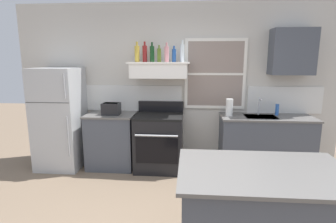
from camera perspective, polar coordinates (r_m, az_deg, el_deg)
name	(u,v)px	position (r m, az deg, el deg)	size (l,w,h in m)	color
back_wall	(178,85)	(4.51, 2.10, 5.65)	(5.40, 0.11, 2.70)	beige
refrigerator	(60,118)	(4.72, -22.30, -1.40)	(0.70, 0.72, 1.65)	#B7BABC
counter_left_of_stove	(112,140)	(4.55, -11.98, -6.06)	(0.79, 0.63, 0.91)	#474C56
toaster	(111,109)	(4.35, -12.16, 0.62)	(0.30, 0.20, 0.19)	black
stove_range	(159,142)	(4.36, -1.92, -6.49)	(0.76, 0.69, 1.09)	black
range_hood_shelf	(159,70)	(4.25, -1.87, 8.97)	(0.96, 0.52, 0.24)	white
bottle_champagne_gold_foil	(137,54)	(4.33, -6.68, 12.31)	(0.08, 0.08, 0.32)	#B29333
bottle_red_label_wine	(145,53)	(4.33, -5.03, 12.36)	(0.07, 0.07, 0.32)	maroon
bottle_dark_green_wine	(152,54)	(4.31, -3.46, 12.33)	(0.07, 0.07, 0.31)	#143819
bottle_olive_oil_square	(159,55)	(4.24, -1.92, 12.09)	(0.06, 0.06, 0.26)	#4C601E
bottle_rose_pink	(167,54)	(4.19, -0.30, 12.31)	(0.07, 0.07, 0.30)	#C67F84
bottle_blue_liqueur	(174,55)	(4.27, 1.30, 12.03)	(0.07, 0.07, 0.25)	#1E478C
bottle_clear_tall	(182,53)	(4.27, 3.11, 12.51)	(0.06, 0.06, 0.34)	silver
counter_right_with_sink	(265,144)	(4.53, 20.15, -6.58)	(1.43, 0.63, 0.91)	#474C56
sink_faucet	(259,104)	(4.46, 19.13, 1.50)	(0.03, 0.17, 0.28)	silver
paper_towel_roll	(229,107)	(4.27, 13.09, 0.89)	(0.11, 0.11, 0.27)	white
dish_soap_bottle	(277,110)	(4.55, 22.46, 0.37)	(0.06, 0.06, 0.18)	blue
kitchen_island	(261,220)	(2.53, 19.46, -21.20)	(1.40, 0.90, 0.91)	#474C56
upper_cabinet_right	(292,52)	(4.58, 25.23, 11.56)	(0.64, 0.32, 0.70)	#474C56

